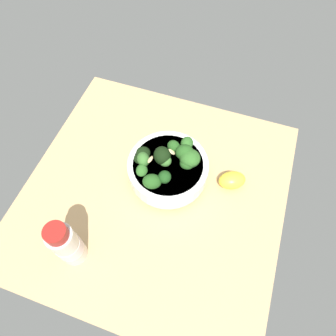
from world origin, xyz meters
The scene contains 4 objects.
ground_plane centered at (0.00, 0.00, -2.41)cm, with size 59.76×59.76×4.82cm, color tan.
bowl_of_broccoli centered at (-1.67, -5.26, 4.20)cm, with size 18.44×18.44×9.55cm.
lemon_wedge centered at (-16.54, -7.97, 1.87)cm, with size 6.35×4.41×3.75cm, color yellow.
bottle_tall centered at (10.72, 18.85, 6.54)cm, with size 5.28×5.28×14.46cm.
Camera 1 is at (-13.23, 28.40, 64.99)cm, focal length 32.70 mm.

